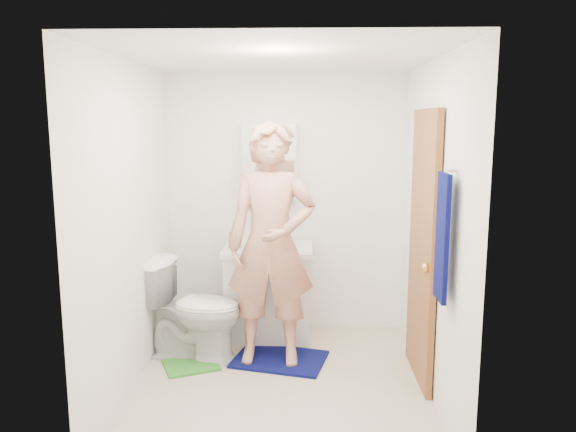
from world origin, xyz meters
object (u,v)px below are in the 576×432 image
at_px(vanity_cabinet, 268,295).
at_px(medicine_cabinet, 269,161).
at_px(toilet, 193,309).
at_px(soap_dispenser, 235,236).
at_px(man, 271,245).
at_px(toothbrush_cup, 283,239).
at_px(towel, 442,238).

bearing_deg(vanity_cabinet, medicine_cabinet, 90.00).
distance_m(toilet, soap_dispenser, 0.74).
xyz_separation_m(vanity_cabinet, toilet, (-0.60, -0.46, 0.02)).
height_order(soap_dispenser, man, man).
bearing_deg(man, soap_dispenser, 125.60).
height_order(toilet, man, man).
height_order(vanity_cabinet, toothbrush_cup, toothbrush_cup).
height_order(vanity_cabinet, soap_dispenser, soap_dispenser).
bearing_deg(man, medicine_cabinet, 95.64).
relative_size(medicine_cabinet, man, 0.36).
relative_size(towel, toilet, 0.96).
xyz_separation_m(towel, toilet, (-1.78, 1.02, -0.83)).
bearing_deg(soap_dispenser, toothbrush_cup, 19.14).
bearing_deg(medicine_cabinet, vanity_cabinet, -90.00).
bearing_deg(toothbrush_cup, vanity_cabinet, -140.82).
xyz_separation_m(vanity_cabinet, towel, (1.18, -1.48, 0.85)).
xyz_separation_m(medicine_cabinet, man, (0.06, -0.78, -0.61)).
distance_m(medicine_cabinet, soap_dispenser, 0.76).
bearing_deg(toilet, towel, -108.47).
bearing_deg(vanity_cabinet, toothbrush_cup, 39.18).
height_order(towel, man, man).
distance_m(toilet, toothbrush_cup, 1.04).
xyz_separation_m(towel, toothbrush_cup, (-1.05, 1.59, -0.35)).
bearing_deg(vanity_cabinet, towel, -51.53).
height_order(medicine_cabinet, toothbrush_cup, medicine_cabinet).
relative_size(vanity_cabinet, toothbrush_cup, 6.41).
bearing_deg(soap_dispenser, vanity_cabinet, 7.87).
bearing_deg(towel, toilet, 150.03).
height_order(vanity_cabinet, toilet, toilet).
relative_size(toilet, man, 0.43).
relative_size(soap_dispenser, toothbrush_cup, 1.62).
xyz_separation_m(towel, man, (-1.12, 0.93, -0.26)).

